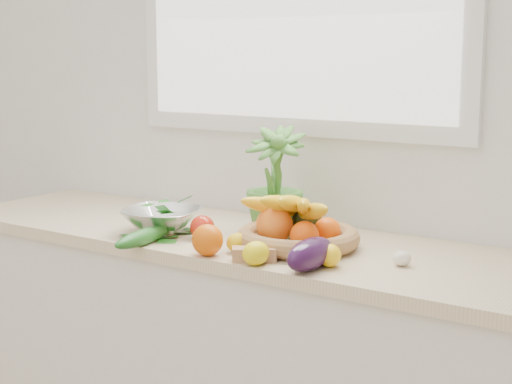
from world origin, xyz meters
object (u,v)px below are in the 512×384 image
Objects in this scene: cucumber at (143,237)px; colander_with_spinach at (162,213)px; eggplant at (310,254)px; potted_herb at (275,181)px; apple at (202,227)px; fruit_basket at (297,230)px.

cucumber is 0.17m from colander_with_spinach.
eggplant is 0.62× the size of potted_herb.
potted_herb reaches higher than apple.
potted_herb is (-0.31, 0.30, 0.13)m from eggplant.
fruit_basket is at bearing 14.98° from apple.
eggplant is at bearing -50.48° from fruit_basket.
fruit_basket reaches higher than eggplant.
cucumber is at bearing -175.29° from eggplant.
cucumber is at bearing -124.35° from apple.
apple is 0.18× the size of fruit_basket.
potted_herb is at bearing 143.74° from fruit_basket.
fruit_basket reaches higher than cucumber.
apple is 0.17m from colander_with_spinach.
colander_with_spinach reaches higher than eggplant.
potted_herb is at bearing 31.07° from colander_with_spinach.
cucumber is 0.61× the size of fruit_basket.
apple is 0.19m from cucumber.
colander_with_spinach is at bearing -148.93° from potted_herb.
colander_with_spinach is (-0.31, -0.19, -0.11)m from potted_herb.
fruit_basket reaches higher than colander_with_spinach.
apple is 0.22× the size of potted_herb.
eggplant is 0.45m from potted_herb.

